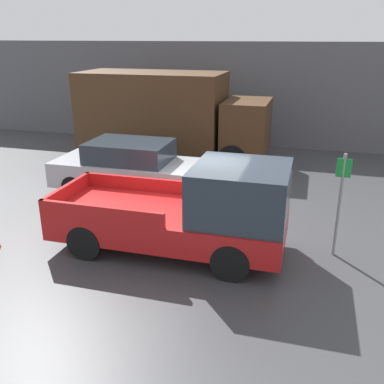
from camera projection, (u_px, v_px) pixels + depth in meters
name	position (u px, v px, depth m)	size (l,w,h in m)	color
ground_plane	(191.00, 232.00, 10.59)	(60.00, 60.00, 0.00)	#3D3D3F
building_wall	(250.00, 95.00, 18.26)	(28.00, 0.15, 4.35)	#56565B
pickup_truck	(193.00, 212.00, 9.32)	(5.14, 2.11, 2.09)	red
car	(128.00, 167.00, 12.94)	(4.35, 1.95, 1.64)	#B7BABF
delivery_truck	(167.00, 114.00, 16.15)	(7.08, 2.59, 3.31)	#472D19
parking_sign	(340.00, 200.00, 9.07)	(0.30, 0.07, 2.31)	gray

